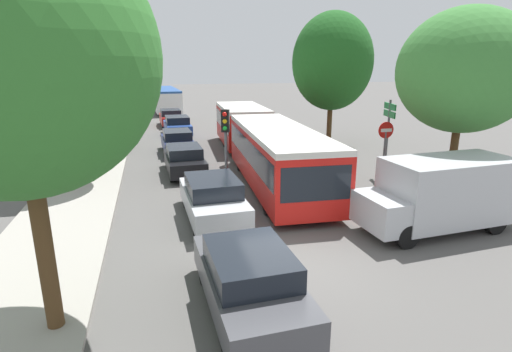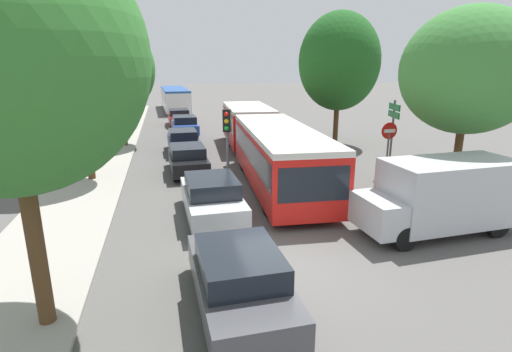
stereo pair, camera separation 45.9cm
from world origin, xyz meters
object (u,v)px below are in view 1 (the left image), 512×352
queued_car_graphite (249,280)px  queued_car_black (184,160)px  white_van (442,192)px  tree_left_far (110,71)px  tree_left_distant (114,65)px  traffic_light (226,132)px  tree_right_near (463,74)px  tree_left_mid (72,61)px  queued_car_blue (177,126)px  tree_right_mid (331,64)px  articulated_bus (259,138)px  queued_car_red (171,118)px  no_entry_sign (385,144)px  tree_left_near (15,58)px  queued_car_navy (177,142)px  city_bus_rear (165,98)px  queued_car_silver (213,198)px  direction_sign_post (389,123)px

queued_car_graphite → queued_car_black: bearing=0.1°
white_van → tree_left_far: tree_left_far is taller
queued_car_graphite → tree_left_distant: 30.12m
queued_car_graphite → traffic_light: bearing=-9.1°
tree_right_near → tree_left_far: bearing=135.1°
queued_car_black → tree_left_mid: size_ratio=0.52×
queued_car_blue → tree_right_mid: tree_right_mid is taller
articulated_bus → queued_car_red: size_ratio=4.24×
queued_car_graphite → tree_right_near: size_ratio=0.59×
articulated_bus → no_entry_sign: bearing=44.6°
tree_left_near → queued_car_graphite: bearing=-4.2°
tree_left_mid → queued_car_navy: bearing=50.5°
tree_left_mid → tree_left_far: (0.75, 7.93, -0.51)m
queued_car_blue → queued_car_red: size_ratio=1.02×
tree_left_near → tree_left_far: 18.82m
tree_right_near → city_bus_rear: bearing=106.0°
queued_car_silver → tree_left_far: tree_left_far is taller
articulated_bus → tree_left_mid: tree_left_mid is taller
direction_sign_post → no_entry_sign: bearing=67.4°
direction_sign_post → tree_left_far: (-12.73, 10.37, 2.19)m
tree_left_distant → queued_car_blue: bearing=-55.7°
queued_car_black → queued_car_navy: 4.86m
queued_car_navy → tree_right_near: bearing=-139.6°
direction_sign_post → tree_left_distant: 24.73m
no_entry_sign → tree_left_distant: tree_left_distant is taller
queued_car_graphite → queued_car_black: size_ratio=1.05×
queued_car_silver → tree_left_far: 14.75m
queued_car_graphite → white_van: bearing=-70.2°
queued_car_graphite → traffic_light: size_ratio=1.24×
tree_left_near → tree_left_mid: tree_left_mid is taller
traffic_light → queued_car_blue: bearing=-155.9°
queued_car_silver → direction_sign_post: 9.39m
city_bus_rear → tree_left_far: (-3.86, -20.53, 3.29)m
queued_car_silver → queued_car_black: (-0.45, 6.14, -0.04)m
queued_car_navy → no_entry_sign: size_ratio=1.42×
queued_car_black → tree_right_mid: (9.85, 5.17, 4.44)m
articulated_bus → tree_right_mid: size_ratio=2.09×
tree_right_mid → queued_car_graphite: bearing=-119.4°
queued_car_blue → tree_right_near: bearing=-152.8°
city_bus_rear → queued_car_red: 11.96m
direction_sign_post → tree_right_near: (0.88, -3.19, 2.23)m
queued_car_navy → traffic_light: size_ratio=1.18×
white_van → direction_sign_post: direction_sign_post is taller
queued_car_silver → tree_left_mid: bearing=38.8°
tree_left_near → tree_left_far: tree_left_near is taller
queued_car_red → tree_left_distant: 6.41m
queued_car_silver → tree_right_mid: size_ratio=0.51×
tree_left_near → tree_right_near: bearing=21.3°
city_bus_rear → queued_car_silver: bearing=178.1°
queued_car_graphite → tree_left_mid: 12.96m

